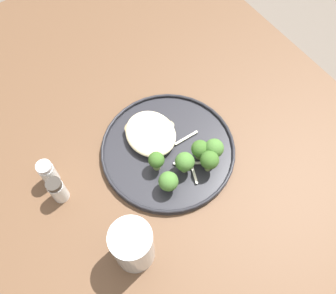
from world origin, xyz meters
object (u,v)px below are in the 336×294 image
Objects in this scene: broccoli_floret_rear_charred at (209,160)px; broccoli_floret_tall_stalk at (185,162)px; salt_shaker at (48,173)px; dinner_plate at (168,150)px; seared_scallop_tilted_round at (150,143)px; broccoli_floret_center_pile at (156,160)px; broccoli_floret_left_leaning at (214,149)px; seared_scallop_large_seared at (169,126)px; broccoli_floret_split_head at (200,149)px; pepper_shaker at (58,190)px; seared_scallop_left_edge at (132,130)px; seared_scallop_front_small at (143,132)px; broccoli_floret_front_edge at (170,181)px; water_glass at (133,247)px.

broccoli_floret_tall_stalk is at bearing -122.40° from broccoli_floret_rear_charred.
dinner_plate is at bearing 71.69° from salt_shaker.
seared_scallop_tilted_round is (-0.03, -0.03, 0.01)m from dinner_plate.
broccoli_floret_left_leaning is at bearing 67.32° from broccoli_floret_center_pile.
broccoli_floret_left_leaning reaches higher than broccoli_floret_tall_stalk.
broccoli_floret_center_pile is at bearing -128.70° from broccoli_floret_tall_stalk.
seared_scallop_large_seared is (-0.01, 0.06, -0.00)m from seared_scallop_tilted_round.
broccoli_floret_split_head is at bearing 98.49° from broccoli_floret_tall_stalk.
broccoli_floret_tall_stalk is at bearing -98.80° from broccoli_floret_left_leaning.
pepper_shaker is (-0.01, -0.21, 0.01)m from seared_scallop_tilted_round.
salt_shaker reaches higher than seared_scallop_left_edge.
seared_scallop_large_seared is at bearing 130.97° from broccoli_floret_center_pile.
broccoli_floret_tall_stalk is (0.06, 0.00, 0.04)m from dinner_plate.
salt_shaker is at bearing 180.00° from pepper_shaker.
broccoli_floret_center_pile is at bearing 73.56° from pepper_shaker.
pepper_shaker is at bearing -91.74° from seared_scallop_tilted_round.
salt_shaker is (-0.02, -0.21, 0.01)m from seared_scallop_front_small.
broccoli_floret_front_edge is (0.15, -0.00, 0.02)m from seared_scallop_left_edge.
seared_scallop_left_edge is at bearing 178.42° from broccoli_floret_front_edge.
broccoli_floret_split_head reaches higher than broccoli_floret_front_edge.
seared_scallop_large_seared is 0.14m from broccoli_floret_front_edge.
salt_shaker is at bearing -163.75° from water_glass.
pepper_shaker reaches higher than broccoli_floret_front_edge.
dinner_plate is 9.24× the size of seared_scallop_tilted_round.
broccoli_floret_front_edge is at bearing -9.00° from seared_scallop_front_small.
seared_scallop_large_seared is 0.28m from water_glass.
seared_scallop_tilted_round is at bearing -138.07° from broccoli_floret_split_head.
broccoli_floret_left_leaning is at bearing 54.23° from broccoli_floret_split_head.
broccoli_floret_center_pile is at bearing -16.47° from seared_scallop_tilted_round.
dinner_plate is 5.21× the size of broccoli_floret_tall_stalk.
pepper_shaker is (-0.18, -0.07, -0.02)m from water_glass.
seared_scallop_tilted_round is at bearing -161.05° from broccoli_floret_tall_stalk.
broccoli_floret_front_edge is at bearing -33.18° from seared_scallop_large_seared.
broccoli_floret_tall_stalk is 0.06m from broccoli_floret_center_pile.
broccoli_floret_center_pile is 0.93× the size of broccoli_floret_split_head.
broccoli_floret_front_edge is 0.09m from broccoli_floret_split_head.
broccoli_floret_tall_stalk is 0.83× the size of salt_shaker.
broccoli_floret_left_leaning is at bearing 92.74° from broccoli_floret_front_edge.
salt_shaker is at bearing -103.52° from seared_scallop_tilted_round.
broccoli_floret_left_leaning is at bearing 36.21° from seared_scallop_left_edge.
seared_scallop_left_edge is at bearing 178.73° from broccoli_floret_center_pile.
dinner_plate is 12.75× the size of seared_scallop_large_seared.
broccoli_floret_tall_stalk is 0.28m from salt_shaker.
salt_shaker is (0.00, -0.20, 0.01)m from seared_scallop_left_edge.
pepper_shaker is (-0.09, -0.28, -0.01)m from broccoli_floret_split_head.
seared_scallop_tilted_round reaches higher than seared_scallop_large_seared.
broccoli_floret_center_pile is 0.12m from broccoli_floret_left_leaning.
water_glass is at bearing -60.20° from broccoli_floret_front_edge.
broccoli_floret_left_leaning is (0.15, 0.11, 0.03)m from seared_scallop_left_edge.
seared_scallop_front_small and seared_scallop_left_edge have the same top height.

